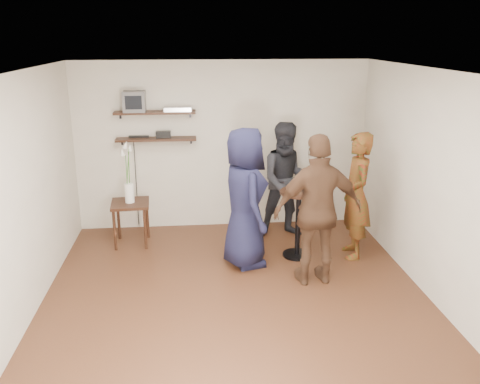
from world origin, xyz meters
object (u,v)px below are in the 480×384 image
object	(u,v)px
drinks_table	(298,215)
person_brown	(318,211)
person_dark	(287,180)
person_navy	(245,198)
person_plaid	(356,196)
crt_monitor	(134,101)
radio	(163,135)
dvd_deck	(178,109)
side_table	(131,209)

from	to	relation	value
drinks_table	person_brown	distance (m)	0.84
drinks_table	person_brown	xyz separation A→B (m)	(0.07, -0.77, 0.33)
person_dark	person_navy	xyz separation A→B (m)	(-0.74, -0.94, 0.05)
person_navy	person_plaid	bearing A→B (deg)	-98.35
drinks_table	person_dark	distance (m)	0.82
crt_monitor	radio	distance (m)	0.64
crt_monitor	radio	size ratio (longest dim) A/B	1.45
person_navy	person_dark	bearing A→B (deg)	-50.86
person_dark	person_brown	size ratio (longest dim) A/B	0.93
dvd_deck	person_dark	size ratio (longest dim) A/B	0.23
crt_monitor	dvd_deck	distance (m)	0.64
dvd_deck	person_plaid	distance (m)	2.88
drinks_table	person_navy	size ratio (longest dim) A/B	0.51
dvd_deck	person_navy	bearing A→B (deg)	-58.10
dvd_deck	person_dark	xyz separation A→B (m)	(1.60, -0.43, -1.03)
dvd_deck	drinks_table	world-z (taller)	dvd_deck
side_table	person_dark	world-z (taller)	person_dark
crt_monitor	person_dark	bearing A→B (deg)	-11.01
radio	person_brown	bearing A→B (deg)	-45.95
crt_monitor	dvd_deck	bearing A→B (deg)	0.00
person_brown	dvd_deck	bearing A→B (deg)	-54.90
drinks_table	person_brown	bearing A→B (deg)	-84.67
radio	person_brown	distance (m)	2.81
person_plaid	person_dark	size ratio (longest dim) A/B	1.00
crt_monitor	person_dark	size ratio (longest dim) A/B	0.18
crt_monitor	person_brown	size ratio (longest dim) A/B	0.17
dvd_deck	person_navy	world-z (taller)	dvd_deck
radio	person_navy	size ratio (longest dim) A/B	0.12
dvd_deck	person_brown	xyz separation A→B (m)	(1.68, -1.98, -0.96)
crt_monitor	dvd_deck	size ratio (longest dim) A/B	0.80
drinks_table	person_plaid	bearing A→B (deg)	-3.88
drinks_table	crt_monitor	bearing A→B (deg)	151.68
drinks_table	person_navy	bearing A→B (deg)	-167.18
radio	person_plaid	distance (m)	2.97
dvd_deck	radio	bearing A→B (deg)	180.00
person_brown	person_navy	bearing A→B (deg)	-41.25
dvd_deck	radio	size ratio (longest dim) A/B	1.82
radio	person_navy	xyz separation A→B (m)	(1.09, -1.38, -0.59)
crt_monitor	drinks_table	world-z (taller)	crt_monitor
crt_monitor	person_navy	size ratio (longest dim) A/B	0.17
person_plaid	person_dark	distance (m)	1.14
crt_monitor	drinks_table	size ratio (longest dim) A/B	0.34
radio	person_dark	world-z (taller)	person_dark
radio	drinks_table	xyz separation A→B (m)	(1.84, -1.21, -0.91)
side_table	person_brown	size ratio (longest dim) A/B	0.34
person_plaid	person_dark	world-z (taller)	person_dark
radio	person_navy	world-z (taller)	person_navy
person_plaid	person_navy	size ratio (longest dim) A/B	0.94
person_plaid	person_navy	bearing A→B (deg)	-81.65
crt_monitor	side_table	size ratio (longest dim) A/B	0.50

